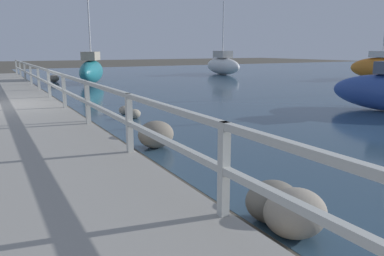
% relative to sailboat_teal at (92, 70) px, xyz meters
% --- Properties ---
extents(railing, '(0.10, 32.50, 1.04)m').
position_rel_sailboat_teal_xyz_m(railing, '(-3.69, -9.66, 0.18)').
color(railing, beige).
rests_on(railing, dock_walkway).
extents(boulder_near_dock, '(0.77, 0.69, 0.58)m').
position_rel_sailboat_teal_xyz_m(boulder_near_dock, '(-2.76, -16.01, -0.52)').
color(boulder_near_dock, slate).
rests_on(boulder_near_dock, ground).
extents(boulder_mid_strip, '(0.38, 0.34, 0.29)m').
position_rel_sailboat_teal_xyz_m(boulder_mid_strip, '(-1.94, -12.54, -0.66)').
color(boulder_mid_strip, gray).
rests_on(boulder_mid_strip, ground).
extents(boulder_upstream, '(0.63, 0.57, 0.47)m').
position_rel_sailboat_teal_xyz_m(boulder_upstream, '(-1.91, 1.97, -0.57)').
color(boulder_upstream, slate).
rests_on(boulder_upstream, ground).
extents(boulder_far_strip, '(0.38, 0.34, 0.28)m').
position_rel_sailboat_teal_xyz_m(boulder_far_strip, '(-1.96, -11.70, -0.67)').
color(boulder_far_strip, gray).
rests_on(boulder_far_strip, ground).
extents(boulder_water_edge, '(0.68, 0.61, 0.51)m').
position_rel_sailboat_teal_xyz_m(boulder_water_edge, '(-2.93, -19.90, -0.55)').
color(boulder_water_edge, '#666056').
rests_on(boulder_water_edge, ground).
extents(boulder_downstream, '(0.73, 0.66, 0.55)m').
position_rel_sailboat_teal_xyz_m(boulder_downstream, '(-2.96, -20.31, -0.53)').
color(boulder_downstream, gray).
rests_on(boulder_downstream, ground).
extents(sailboat_teal, '(2.96, 4.62, 5.01)m').
position_rel_sailboat_teal_xyz_m(sailboat_teal, '(0.00, 0.00, 0.00)').
color(sailboat_teal, '#1E707A').
rests_on(sailboat_teal, water_surface).
extents(sailboat_orange, '(2.05, 4.44, 5.93)m').
position_rel_sailboat_teal_xyz_m(sailboat_orange, '(18.40, -6.59, 0.03)').
color(sailboat_orange, orange).
rests_on(sailboat_orange, water_surface).
extents(sailboat_white, '(1.90, 5.32, 5.83)m').
position_rel_sailboat_teal_xyz_m(sailboat_white, '(11.59, 3.02, -0.02)').
color(sailboat_white, white).
rests_on(sailboat_white, water_surface).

